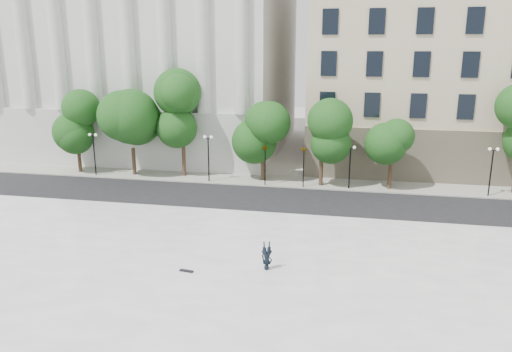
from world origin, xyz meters
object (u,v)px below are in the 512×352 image
object	(u,v)px
traffic_light_east	(304,147)
skateboard	(186,271)
traffic_light_west	(265,145)
person_lying	(267,266)

from	to	relation	value
traffic_light_east	skateboard	distance (m)	19.67
traffic_light_west	person_lying	distance (m)	18.35
person_lying	skateboard	size ratio (longest dim) A/B	2.10
traffic_light_west	traffic_light_east	distance (m)	3.44
traffic_light_west	person_lying	size ratio (longest dim) A/B	2.62
traffic_light_west	skateboard	xyz separation A→B (m)	(-1.02, -18.89, -3.25)
person_lying	skateboard	distance (m)	4.40
traffic_light_west	traffic_light_east	size ratio (longest dim) A/B	1.01
person_lying	skateboard	world-z (taller)	person_lying
skateboard	traffic_light_west	bearing A→B (deg)	94.90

